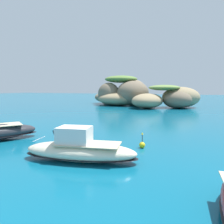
{
  "coord_description": "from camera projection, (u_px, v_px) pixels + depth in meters",
  "views": [
    {
      "loc": [
        10.91,
        -2.09,
        5.5
      ],
      "look_at": [
        -0.79,
        23.46,
        2.41
      ],
      "focal_mm": 34.56,
      "sensor_mm": 36.0,
      "label": 1
    }
  ],
  "objects": [
    {
      "name": "islet_large",
      "position": [
        124.0,
        94.0,
        71.61
      ],
      "size": [
        21.71,
        21.12,
        9.68
      ],
      "color": "#756651",
      "rests_on": "ground"
    },
    {
      "name": "islet_small",
      "position": [
        170.0,
        98.0,
        60.78
      ],
      "size": [
        19.89,
        19.22,
        6.48
      ],
      "color": "#9E8966",
      "rests_on": "ground"
    },
    {
      "name": "motorboat_cream",
      "position": [
        80.0,
        150.0,
        16.34
      ],
      "size": [
        9.23,
        4.62,
        2.61
      ],
      "color": "beige",
      "rests_on": "ground"
    },
    {
      "name": "channel_buoy",
      "position": [
        142.0,
        144.0,
        19.93
      ],
      "size": [
        0.56,
        0.56,
        1.48
      ],
      "color": "yellow",
      "rests_on": "ground"
    }
  ]
}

